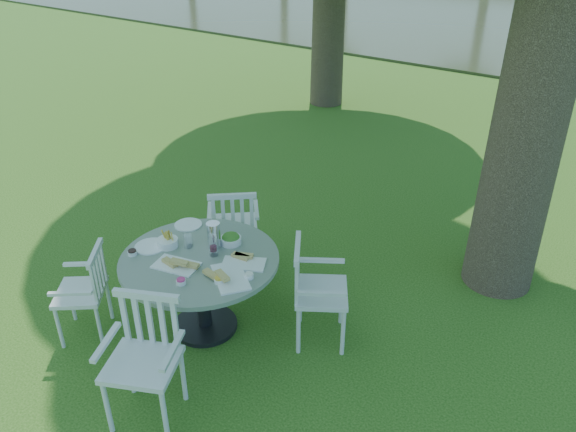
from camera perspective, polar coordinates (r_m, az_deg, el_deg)
The scene contains 7 objects.
ground at distance 5.31m, azimuth -1.27°, elevation -8.91°, with size 140.00×140.00×0.00m, color #1C430E.
table at distance 4.76m, azimuth -8.86°, elevation -5.71°, with size 1.31×1.31×0.73m.
chair_ne at distance 4.63m, azimuth 2.30°, elevation -7.06°, with size 0.61×0.62×0.92m.
chair_nw at distance 5.52m, azimuth -5.56°, elevation -0.76°, with size 0.63×0.62×0.91m.
chair_sw at distance 4.98m, azimuth -19.55°, elevation -6.74°, with size 0.57×0.57×0.83m.
chair_se at distance 4.15m, azimuth -14.21°, elevation -12.84°, with size 0.62×0.61×0.95m.
tableware at distance 4.71m, azimuth -8.73°, elevation -3.20°, with size 1.22×0.84×0.23m.
Camera 1 is at (2.53, -3.34, 3.26)m, focal length 35.00 mm.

